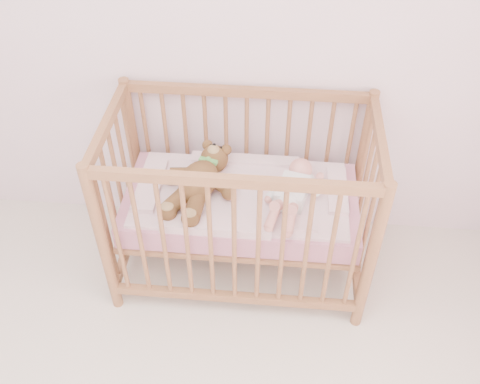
# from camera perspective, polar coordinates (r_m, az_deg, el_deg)

# --- Properties ---
(wall_back) EXTENTS (4.00, 0.02, 2.70)m
(wall_back) POSITION_cam_1_polar(r_m,az_deg,el_deg) (2.74, -8.25, 18.43)
(wall_back) COLOR white
(wall_back) RESTS_ON floor
(crib) EXTENTS (1.36, 0.76, 1.00)m
(crib) POSITION_cam_1_polar(r_m,az_deg,el_deg) (2.83, 0.09, -1.09)
(crib) COLOR #9E6D43
(crib) RESTS_ON floor
(mattress) EXTENTS (1.22, 0.62, 0.13)m
(mattress) POSITION_cam_1_polar(r_m,az_deg,el_deg) (2.84, 0.09, -1.31)
(mattress) COLOR pink
(mattress) RESTS_ON crib
(blanket) EXTENTS (1.10, 0.58, 0.06)m
(blanket) POSITION_cam_1_polar(r_m,az_deg,el_deg) (2.79, 0.09, -0.21)
(blanket) COLOR #F9ABB6
(blanket) RESTS_ON mattress
(baby) EXTENTS (0.39, 0.60, 0.13)m
(baby) POSITION_cam_1_polar(r_m,az_deg,el_deg) (2.72, 5.65, 0.31)
(baby) COLOR white
(baby) RESTS_ON blanket
(teddy_bear) EXTENTS (0.57, 0.69, 0.17)m
(teddy_bear) POSITION_cam_1_polar(r_m,az_deg,el_deg) (2.74, -4.44, 1.09)
(teddy_bear) COLOR brown
(teddy_bear) RESTS_ON blanket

